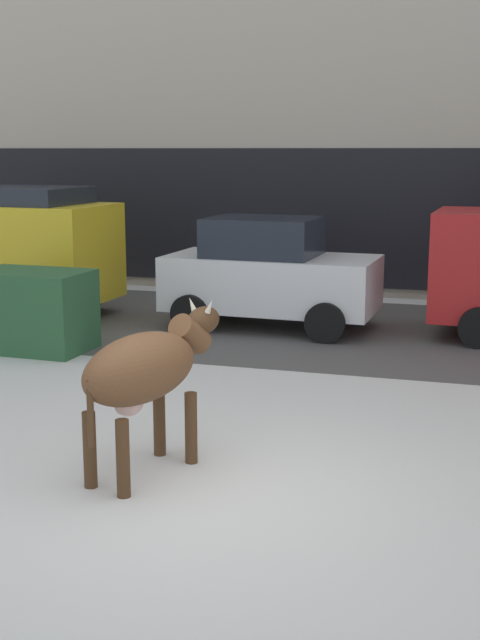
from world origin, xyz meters
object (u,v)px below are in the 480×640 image
object	(u,v)px
car_white_hatchback	(270,273)
pedestrian_near_billboard	(456,258)
dumpster	(32,311)
cow_brown	(146,370)

from	to	relation	value
car_white_hatchback	pedestrian_near_billboard	world-z (taller)	car_white_hatchback
dumpster	car_white_hatchback	bearing A→B (deg)	41.15
cow_brown	pedestrian_near_billboard	xyz separation A→B (m)	(2.31, 10.16, -0.11)
car_white_hatchback	dumpster	size ratio (longest dim) A/B	2.09
pedestrian_near_billboard	dumpster	distance (m)	8.46
pedestrian_near_billboard	dumpster	size ratio (longest dim) A/B	1.02
cow_brown	dumpster	xyz separation A→B (m)	(-3.59, 4.09, -0.39)
car_white_hatchback	dumpster	xyz separation A→B (m)	(-2.99, -2.61, -0.33)
cow_brown	car_white_hatchback	bearing A→B (deg)	95.06
cow_brown	dumpster	size ratio (longest dim) A/B	1.14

